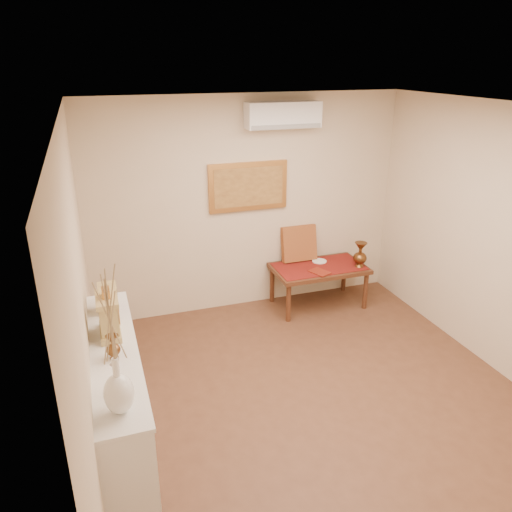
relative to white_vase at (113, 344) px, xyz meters
name	(u,v)px	position (x,y,z in m)	size (l,w,h in m)	color
floor	(321,403)	(1.83, 0.78, -1.48)	(4.50, 4.50, 0.00)	brown
ceiling	(338,111)	(1.83, 0.78, 1.22)	(4.50, 4.50, 0.00)	white
wall_back	(248,206)	(1.83, 3.03, -0.13)	(4.00, 0.02, 2.70)	beige
wall_left	(83,310)	(-0.17, 0.78, -0.13)	(0.02, 4.50, 2.70)	beige
white_vase	(113,344)	(0.00, 0.00, 0.00)	(0.19, 0.19, 1.00)	white
candlestick	(116,377)	(-0.01, 0.23, -0.40)	(0.10, 0.10, 0.21)	silver
brass_urn_small	(113,344)	(0.00, 0.65, -0.38)	(0.11, 0.11, 0.24)	brown
table_cloth	(319,266)	(2.68, 2.66, -0.93)	(1.14, 0.59, 0.01)	maroon
brass_urn_tall	(360,252)	(3.17, 2.49, -0.72)	(0.18, 0.18, 0.40)	brown
plate	(319,261)	(2.75, 2.80, -0.92)	(0.19, 0.19, 0.01)	white
menu	(320,272)	(2.59, 2.47, -0.92)	(0.18, 0.25, 0.01)	maroon
cushion	(299,243)	(2.51, 2.95, -0.69)	(0.47, 0.10, 0.47)	maroon
display_ledge	(119,400)	(0.00, 0.78, -0.99)	(0.37, 2.02, 0.98)	white
mantel_clock	(109,315)	(0.00, 1.01, -0.33)	(0.17, 0.36, 0.41)	tan
wooden_chest	(108,298)	(0.02, 1.44, -0.38)	(0.16, 0.21, 0.24)	tan
low_table	(319,271)	(2.68, 2.66, -1.00)	(1.20, 0.70, 0.55)	#4E2917
painting	(248,187)	(1.83, 3.00, 0.12)	(1.00, 0.06, 0.60)	#BC7F3C
ac_unit	(283,115)	(2.23, 2.90, 0.97)	(0.90, 0.25, 0.30)	white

